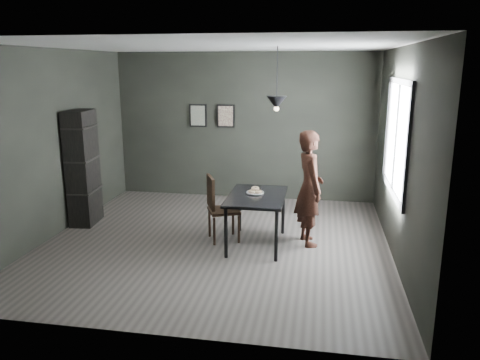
% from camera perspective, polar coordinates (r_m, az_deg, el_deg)
% --- Properties ---
extents(ground, '(5.00, 5.00, 0.00)m').
position_cam_1_polar(ground, '(7.00, -2.92, -7.55)').
color(ground, '#36322F').
rests_on(ground, ground).
extents(back_wall, '(5.00, 0.10, 2.80)m').
position_cam_1_polar(back_wall, '(9.05, 0.49, 6.53)').
color(back_wall, black).
rests_on(back_wall, ground).
extents(ceiling, '(5.00, 5.00, 0.02)m').
position_cam_1_polar(ceiling, '(6.52, -3.23, 16.01)').
color(ceiling, silver).
rests_on(ceiling, ground).
extents(window_assembly, '(0.04, 1.96, 1.56)m').
position_cam_1_polar(window_assembly, '(6.70, 18.50, 4.96)').
color(window_assembly, white).
rests_on(window_assembly, ground).
extents(cafe_table, '(0.80, 1.20, 0.75)m').
position_cam_1_polar(cafe_table, '(6.68, 2.04, -2.51)').
color(cafe_table, black).
rests_on(cafe_table, ground).
extents(white_plate, '(0.23, 0.23, 0.01)m').
position_cam_1_polar(white_plate, '(6.75, 1.87, -1.59)').
color(white_plate, white).
rests_on(white_plate, cafe_table).
extents(donut_pile, '(0.20, 0.20, 0.09)m').
position_cam_1_polar(donut_pile, '(6.74, 1.87, -1.29)').
color(donut_pile, beige).
rests_on(donut_pile, white_plate).
extents(woman, '(0.58, 0.71, 1.67)m').
position_cam_1_polar(woman, '(6.77, 8.46, -0.99)').
color(woman, black).
rests_on(woman, ground).
extents(wood_chair, '(0.57, 0.57, 0.99)m').
position_cam_1_polar(wood_chair, '(6.89, -2.71, -2.96)').
color(wood_chair, black).
rests_on(wood_chair, ground).
extents(shelf_unit, '(0.41, 0.65, 1.86)m').
position_cam_1_polar(shelf_unit, '(8.00, -18.63, 1.41)').
color(shelf_unit, black).
rests_on(shelf_unit, ground).
extents(pendant_lamp, '(0.28, 0.28, 0.86)m').
position_cam_1_polar(pendant_lamp, '(6.50, 4.48, 9.39)').
color(pendant_lamp, black).
rests_on(pendant_lamp, ground).
extents(framed_print_left, '(0.34, 0.04, 0.44)m').
position_cam_1_polar(framed_print_left, '(9.18, -5.14, 7.84)').
color(framed_print_left, black).
rests_on(framed_print_left, ground).
extents(framed_print_right, '(0.34, 0.04, 0.44)m').
position_cam_1_polar(framed_print_right, '(9.06, -1.74, 7.80)').
color(framed_print_right, black).
rests_on(framed_print_right, ground).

